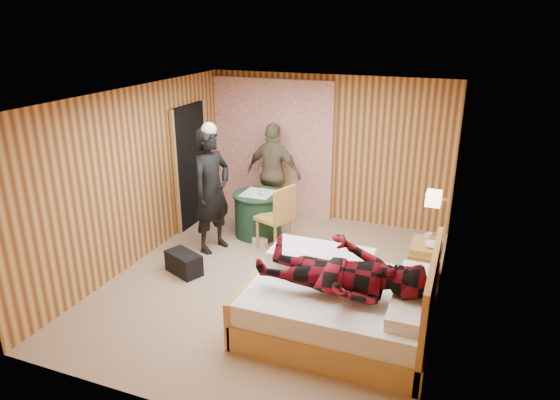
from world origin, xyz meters
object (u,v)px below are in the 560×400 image
at_px(wall_lamp, 434,198).
at_px(woman_standing, 212,191).
at_px(chair_near, 279,213).
at_px(man_on_bed, 341,261).
at_px(round_table, 258,214).
at_px(man_at_table, 274,173).
at_px(nightstand, 425,261).
at_px(duffel_bag, 184,263).
at_px(bed, 342,305).
at_px(chair_far, 272,191).

distance_m(wall_lamp, woman_standing, 3.19).
bearing_deg(chair_near, man_on_bed, 58.26).
relative_size(round_table, man_at_table, 0.47).
height_order(nightstand, round_table, round_table).
height_order(nightstand, duffel_bag, nightstand).
height_order(bed, chair_far, bed).
relative_size(bed, chair_near, 2.00).
bearing_deg(chair_far, bed, -70.76).
relative_size(nightstand, duffel_bag, 1.05).
distance_m(bed, duffel_bag, 2.45).
xyz_separation_m(chair_far, man_at_table, (0.02, 0.04, 0.32)).
height_order(wall_lamp, duffel_bag, wall_lamp).
bearing_deg(nightstand, chair_near, 175.30).
height_order(wall_lamp, woman_standing, woman_standing).
bearing_deg(bed, wall_lamp, 56.28).
bearing_deg(wall_lamp, duffel_bag, -167.91).
height_order(chair_near, woman_standing, woman_standing).
xyz_separation_m(chair_near, man_on_bed, (1.46, -1.94, 0.39)).
bearing_deg(man_on_bed, nightstand, 67.47).
distance_m(bed, chair_far, 3.39).
bearing_deg(man_at_table, duffel_bag, 85.34).
distance_m(wall_lamp, man_on_bed, 1.65).
relative_size(chair_near, man_at_table, 0.59).
distance_m(chair_near, man_at_table, 1.22).
xyz_separation_m(nightstand, man_at_table, (-2.70, 1.25, 0.58)).
distance_m(chair_far, chair_near, 1.17).
xyz_separation_m(chair_far, duffel_bag, (-0.42, -2.23, -0.39)).
distance_m(nightstand, woman_standing, 3.20).
bearing_deg(man_at_table, chair_far, 63.41).
xyz_separation_m(chair_near, man_at_table, (-0.51, 1.07, 0.27)).
height_order(wall_lamp, bed, wall_lamp).
distance_m(nightstand, duffel_bag, 3.31).
height_order(bed, nightstand, bed).
xyz_separation_m(woman_standing, man_at_table, (0.42, 1.42, -0.09)).
bearing_deg(chair_near, duffel_bag, -17.40).
relative_size(bed, nightstand, 3.66).
relative_size(bed, chair_far, 2.21).
bearing_deg(chair_far, round_table, -104.28).
height_order(nightstand, man_at_table, man_at_table).
height_order(duffel_bag, woman_standing, woman_standing).
xyz_separation_m(duffel_bag, woman_standing, (0.02, 0.85, 0.80)).
bearing_deg(duffel_bag, round_table, 97.93).
relative_size(duffel_bag, man_on_bed, 0.30).
height_order(chair_near, man_at_table, man_at_table).
bearing_deg(duffel_bag, man_on_bed, 6.50).
bearing_deg(wall_lamp, man_on_bed, -118.43).
bearing_deg(chair_far, nightstand, -40.40).
bearing_deg(woman_standing, bed, -103.57).
height_order(chair_far, man_at_table, man_at_table).
bearing_deg(man_at_table, chair_near, 122.05).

